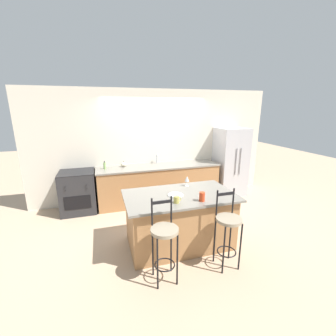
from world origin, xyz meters
TOP-DOWN VIEW (x-y plane):
  - ground_plane at (0.00, 0.00)m, footprint 18.00×18.00m
  - wall_back at (0.00, 0.72)m, footprint 6.00×0.07m
  - back_counter at (0.00, 0.39)m, footprint 2.94×0.70m
  - sink_faucet at (0.00, 0.59)m, footprint 0.02×0.13m
  - kitchen_island at (-0.13, -1.47)m, footprint 1.80×1.04m
  - refrigerator at (1.93, 0.35)m, footprint 0.74×0.73m
  - oven_range at (-1.86, 0.37)m, footprint 0.74×0.69m
  - bar_stool_near at (-0.61, -2.20)m, footprint 0.36×0.36m
  - bar_stool_far at (0.34, -2.19)m, footprint 0.36×0.36m
  - dinner_plate at (-0.21, -1.48)m, footprint 0.25×0.25m
  - wine_glass at (0.13, -1.11)m, footprint 0.08×0.08m
  - coffee_mug at (-0.29, -1.76)m, footprint 0.12×0.09m
  - tumbler_cup at (0.10, -1.81)m, footprint 0.09×0.09m
  - pumpkin_decoration at (-0.82, 0.53)m, footprint 0.14×0.14m
  - soap_bottle at (-1.26, 0.43)m, footprint 0.06×0.06m

SIDE VIEW (x-z plane):
  - ground_plane at x=0.00m, z-range 0.00..0.00m
  - kitchen_island at x=-0.13m, z-range 0.00..0.90m
  - back_counter at x=0.00m, z-range 0.00..0.92m
  - oven_range at x=-1.86m, z-range 0.00..0.92m
  - bar_stool_near at x=-0.61m, z-range 0.05..1.21m
  - bar_stool_far at x=0.34m, z-range 0.05..1.21m
  - refrigerator at x=1.93m, z-range 0.00..1.77m
  - dinner_plate at x=-0.21m, z-range 0.90..0.92m
  - coffee_mug at x=-0.29m, z-range 0.90..1.00m
  - pumpkin_decoration at x=-0.82m, z-range 0.90..1.04m
  - tumbler_cup at x=0.10m, z-range 0.90..1.04m
  - soap_bottle at x=-1.26m, z-range 0.90..1.09m
  - wine_glass at x=0.13m, z-range 0.94..1.12m
  - sink_faucet at x=0.00m, z-range 0.94..1.16m
  - wall_back at x=0.00m, z-range 0.00..2.70m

